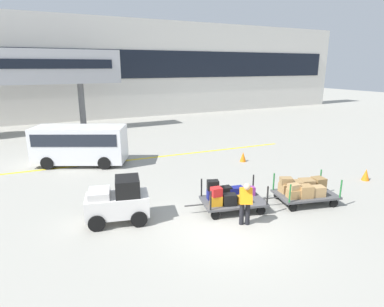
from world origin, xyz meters
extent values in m
plane|color=#9E9B91|center=(0.00, 0.00, 0.00)|extent=(120.00, 120.00, 0.00)
cube|color=yellow|center=(0.62, 9.30, 0.00)|extent=(17.84, 1.14, 0.01)
cube|color=silver|center=(0.00, 26.00, 4.92)|extent=(63.22, 2.40, 9.84)
cube|color=black|center=(0.00, 24.75, 5.41)|extent=(60.06, 0.12, 2.80)
cube|color=#B7B7BC|center=(-5.49, 20.00, 5.19)|extent=(13.98, 2.20, 2.60)
cube|color=black|center=(-5.49, 18.86, 5.39)|extent=(12.58, 0.08, 0.70)
cylinder|color=#59595B|center=(-1.65, 20.00, 1.94)|extent=(0.50, 0.50, 3.89)
cube|color=white|center=(-3.10, 2.11, 0.63)|extent=(2.30, 1.56, 0.70)
cube|color=black|center=(-2.74, 2.02, 1.28)|extent=(1.01, 1.15, 0.60)
cube|color=silver|center=(-3.66, 2.25, 1.10)|extent=(0.90, 1.07, 0.24)
cylinder|color=black|center=(-3.64, 2.78, 0.28)|extent=(0.59, 0.31, 0.56)
cylinder|color=black|center=(-3.88, 1.76, 0.28)|extent=(0.59, 0.31, 0.56)
cylinder|color=black|center=(-2.31, 2.46, 0.28)|extent=(0.59, 0.31, 0.56)
cylinder|color=black|center=(-2.56, 1.44, 0.28)|extent=(0.59, 0.31, 0.56)
cube|color=#4C4C4F|center=(0.99, 1.12, 0.36)|extent=(2.56, 1.90, 0.08)
cylinder|color=black|center=(0.11, 2.00, 0.75)|extent=(0.06, 0.06, 0.70)
cylinder|color=black|center=(-0.19, 0.75, 0.75)|extent=(0.06, 0.06, 0.70)
cylinder|color=black|center=(2.17, 1.50, 0.75)|extent=(0.06, 0.06, 0.70)
cylinder|color=black|center=(1.86, 0.25, 0.75)|extent=(0.06, 0.06, 0.70)
cylinder|color=black|center=(0.29, 1.90, 0.16)|extent=(0.33, 0.17, 0.32)
cylinder|color=black|center=(0.01, 0.75, 0.16)|extent=(0.33, 0.17, 0.32)
cylinder|color=black|center=(1.96, 1.50, 0.16)|extent=(0.33, 0.17, 0.32)
cylinder|color=black|center=(1.69, 0.34, 0.16)|extent=(0.33, 0.17, 0.32)
cylinder|color=#333333|center=(-0.47, 1.48, 0.34)|extent=(0.69, 0.21, 0.05)
cube|color=navy|center=(0.36, 1.57, 0.59)|extent=(0.47, 0.36, 0.37)
cube|color=orange|center=(0.18, 1.00, 0.58)|extent=(0.47, 0.37, 0.37)
cube|color=black|center=(0.80, 1.51, 0.61)|extent=(0.63, 0.42, 0.42)
cube|color=black|center=(0.64, 0.84, 0.60)|extent=(0.55, 0.48, 0.41)
cube|color=navy|center=(1.29, 1.42, 0.58)|extent=(0.63, 0.44, 0.37)
cube|color=orange|center=(1.15, 0.73, 0.55)|extent=(0.48, 0.35, 0.30)
cube|color=#8C338C|center=(1.79, 1.27, 0.57)|extent=(0.50, 0.36, 0.33)
cube|color=black|center=(0.36, 1.57, 0.95)|extent=(0.50, 0.44, 0.36)
cube|color=red|center=(0.18, 1.00, 0.93)|extent=(0.39, 0.34, 0.31)
cube|color=#4C4C4F|center=(3.90, 0.42, 0.36)|extent=(2.56, 1.90, 0.08)
cylinder|color=#237033|center=(3.03, 1.29, 0.75)|extent=(0.06, 0.06, 0.70)
cylinder|color=#237033|center=(2.72, 0.04, 0.75)|extent=(0.06, 0.06, 0.70)
cylinder|color=#237033|center=(5.08, 0.80, 0.75)|extent=(0.06, 0.06, 0.70)
cylinder|color=#237033|center=(4.78, -0.45, 0.75)|extent=(0.06, 0.06, 0.70)
cylinder|color=black|center=(3.20, 1.20, 0.16)|extent=(0.33, 0.17, 0.32)
cylinder|color=black|center=(2.92, 0.04, 0.16)|extent=(0.33, 0.17, 0.32)
cylinder|color=black|center=(4.88, 0.80, 0.16)|extent=(0.33, 0.17, 0.32)
cylinder|color=black|center=(4.60, -0.36, 0.16)|extent=(0.33, 0.17, 0.32)
cylinder|color=#333333|center=(2.44, 0.77, 0.34)|extent=(0.69, 0.21, 0.05)
cube|color=#A87F4C|center=(3.29, 0.88, 0.58)|extent=(0.50, 0.52, 0.36)
cube|color=#A87F4C|center=(3.16, 0.31, 0.56)|extent=(0.51, 0.49, 0.33)
cube|color=#9E7A4C|center=(3.73, 0.75, 0.62)|extent=(0.53, 0.56, 0.43)
cube|color=#A87F4C|center=(3.60, 0.17, 0.63)|extent=(0.61, 0.58, 0.47)
cube|color=#9E7A4C|center=(4.20, 0.69, 0.62)|extent=(0.67, 0.65, 0.44)
cube|color=tan|center=(4.10, 0.04, 0.59)|extent=(0.62, 0.52, 0.39)
cube|color=olive|center=(4.73, 0.57, 0.64)|extent=(0.52, 0.55, 0.47)
cube|color=#9E7A4C|center=(3.29, 0.88, 0.88)|extent=(0.56, 0.51, 0.24)
cube|color=tan|center=(3.16, 0.31, 0.84)|extent=(0.44, 0.34, 0.22)
cylinder|color=black|center=(0.63, 0.05, 0.41)|extent=(0.16, 0.16, 0.82)
cylinder|color=black|center=(0.81, -0.04, 0.41)|extent=(0.16, 0.16, 0.82)
cube|color=orange|center=(0.67, -0.08, 1.09)|extent=(0.55, 0.56, 0.61)
sphere|color=tan|center=(0.62, -0.19, 1.45)|extent=(0.22, 0.22, 0.22)
cube|color=silver|center=(-3.25, 9.74, 1.15)|extent=(5.15, 3.81, 1.90)
cube|color=#1E232D|center=(-3.25, 9.74, 1.55)|extent=(4.82, 3.67, 0.64)
cylinder|color=black|center=(-4.97, 9.60, 0.34)|extent=(0.72, 0.51, 0.68)
cylinder|color=black|center=(-2.29, 8.30, 0.34)|extent=(0.72, 0.51, 0.68)
cone|color=orange|center=(8.43, 1.11, 0.28)|extent=(0.36, 0.36, 0.55)
cone|color=orange|center=(5.02, 6.25, 0.28)|extent=(0.36, 0.36, 0.55)
camera|label=1|loc=(-5.31, -8.16, 5.23)|focal=30.08mm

